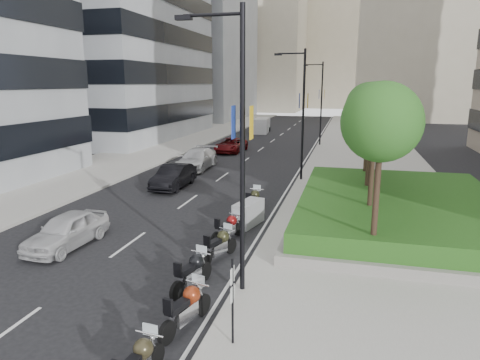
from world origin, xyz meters
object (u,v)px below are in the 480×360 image
(lamp_post_2, at_px, (320,99))
(lamp_post_1, at_px, (301,109))
(car_b, at_px, (174,176))
(lamp_post_0, at_px, (237,140))
(motorcycle_2, at_px, (192,272))
(motorcycle_4, at_px, (228,228))
(motorcycle_6, at_px, (253,201))
(car_d, at_px, (231,145))
(motorcycle_1, at_px, (187,308))
(car_c, at_px, (197,159))
(car_a, at_px, (67,230))
(motorcycle_3, at_px, (219,245))
(delivery_van, at_px, (262,126))
(parking_sign, at_px, (233,297))
(motorcycle_5, at_px, (248,213))

(lamp_post_2, bearing_deg, lamp_post_1, -90.00)
(car_b, bearing_deg, lamp_post_0, -59.63)
(motorcycle_2, height_order, motorcycle_4, motorcycle_2)
(motorcycle_6, distance_m, car_d, 20.59)
(lamp_post_2, xyz_separation_m, motorcycle_1, (-0.85, -37.40, -4.44))
(lamp_post_0, height_order, motorcycle_6, lamp_post_0)
(lamp_post_2, height_order, car_c, lamp_post_2)
(motorcycle_4, height_order, motorcycle_6, motorcycle_6)
(car_a, bearing_deg, lamp_post_1, 64.53)
(motorcycle_3, bearing_deg, car_d, 34.30)
(motorcycle_4, bearing_deg, car_c, 48.29)
(motorcycle_6, height_order, car_c, car_c)
(car_b, bearing_deg, lamp_post_2, 69.96)
(motorcycle_3, xyz_separation_m, delivery_van, (-7.26, 43.46, 0.33))
(motorcycle_2, xyz_separation_m, delivery_van, (-7.11, 46.05, 0.32))
(motorcycle_3, bearing_deg, car_a, 112.17)
(lamp_post_2, relative_size, parking_sign, 3.60)
(motorcycle_4, relative_size, motorcycle_5, 0.97)
(motorcycle_6, relative_size, car_d, 0.46)
(lamp_post_1, bearing_deg, car_d, 125.63)
(motorcycle_1, height_order, motorcycle_6, motorcycle_1)
(car_c, bearing_deg, car_b, -84.47)
(car_c, height_order, delivery_van, delivery_van)
(lamp_post_1, height_order, motorcycle_2, lamp_post_1)
(motorcycle_3, relative_size, car_a, 0.51)
(motorcycle_5, bearing_deg, car_a, 138.34)
(lamp_post_0, distance_m, parking_sign, 4.74)
(lamp_post_2, relative_size, motorcycle_2, 3.96)
(car_a, xyz_separation_m, delivery_van, (-0.64, 43.75, 0.21))
(motorcycle_5, distance_m, car_c, 14.63)
(lamp_post_0, relative_size, lamp_post_2, 1.00)
(motorcycle_4, distance_m, car_b, 10.44)
(motorcycle_2, height_order, motorcycle_5, motorcycle_5)
(car_c, relative_size, delivery_van, 1.13)
(lamp_post_0, height_order, motorcycle_1, lamp_post_0)
(lamp_post_0, distance_m, car_a, 9.35)
(motorcycle_4, bearing_deg, parking_sign, -139.76)
(motorcycle_2, bearing_deg, car_c, 33.33)
(lamp_post_0, bearing_deg, car_c, 113.63)
(car_d, relative_size, delivery_van, 1.04)
(lamp_post_2, bearing_deg, motorcycle_1, -91.29)
(lamp_post_0, bearing_deg, parking_sign, -77.67)
(motorcycle_3, distance_m, motorcycle_4, 2.15)
(lamp_post_2, bearing_deg, car_d, -141.09)
(motorcycle_5, bearing_deg, motorcycle_2, -168.40)
(motorcycle_1, bearing_deg, delivery_van, 23.99)
(car_b, height_order, delivery_van, delivery_van)
(motorcycle_4, bearing_deg, lamp_post_1, 16.03)
(car_d, bearing_deg, motorcycle_6, -68.20)
(lamp_post_2, height_order, motorcycle_2, lamp_post_2)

